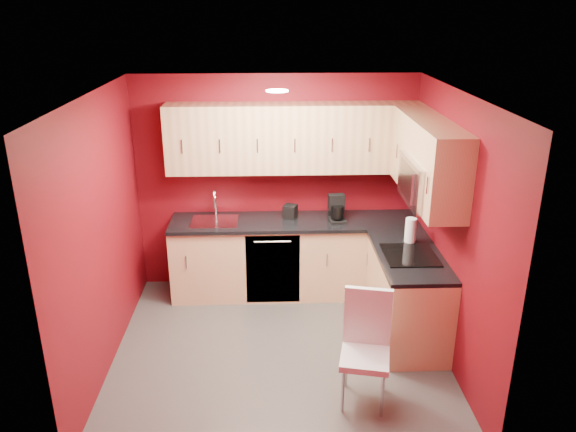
{
  "coord_description": "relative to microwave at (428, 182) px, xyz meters",
  "views": [
    {
      "loc": [
        -0.09,
        -4.72,
        3.21
      ],
      "look_at": [
        0.11,
        0.55,
        1.2
      ],
      "focal_mm": 35.0,
      "sensor_mm": 36.0,
      "label": 1
    }
  ],
  "objects": [
    {
      "name": "base_cabinets_back",
      "position": [
        -1.19,
        1.0,
        -1.22
      ],
      "size": [
        2.8,
        0.6,
        0.87
      ],
      "primitive_type": "cube",
      "color": "tan",
      "rests_on": "floor"
    },
    {
      "name": "cooktop",
      "position": [
        -0.11,
        0.0,
        -0.74
      ],
      "size": [
        0.5,
        0.55,
        0.01
      ],
      "primitive_type": "cube",
      "color": "black",
      "rests_on": "countertop_right"
    },
    {
      "name": "coffee_maker",
      "position": [
        -0.71,
        0.94,
        -0.6
      ],
      "size": [
        0.2,
        0.26,
        0.3
      ],
      "primitive_type": null,
      "rotation": [
        0.0,
        0.0,
        0.11
      ],
      "color": "black",
      "rests_on": "countertop_back"
    },
    {
      "name": "countertop_right",
      "position": [
        -0.11,
        0.04,
        -0.77
      ],
      "size": [
        0.63,
        1.27,
        0.04
      ],
      "primitive_type": "cube",
      "color": "black",
      "rests_on": "base_cabinets_right"
    },
    {
      "name": "napkin_holder",
      "position": [
        -1.24,
        1.07,
        -0.67
      ],
      "size": [
        0.18,
        0.18,
        0.15
      ],
      "primitive_type": null,
      "rotation": [
        0.0,
        0.0,
        -0.37
      ],
      "color": "black",
      "rests_on": "countertop_back"
    },
    {
      "name": "wall_right",
      "position": [
        0.21,
        -0.2,
        -0.41
      ],
      "size": [
        0.0,
        3.0,
        3.0
      ],
      "primitive_type": "plane",
      "rotation": [
        1.57,
        0.0,
        -1.57
      ],
      "color": "#5E0813",
      "rests_on": "floor"
    },
    {
      "name": "paper_towel",
      "position": [
        -0.04,
        0.31,
        -0.62
      ],
      "size": [
        0.17,
        0.17,
        0.26
      ],
      "primitive_type": null,
      "rotation": [
        0.0,
        0.0,
        -0.15
      ],
      "color": "white",
      "rests_on": "countertop_right"
    },
    {
      "name": "countertop_back",
      "position": [
        -1.19,
        0.99,
        -0.77
      ],
      "size": [
        2.8,
        0.63,
        0.04
      ],
      "primitive_type": "cube",
      "color": "black",
      "rests_on": "base_cabinets_back"
    },
    {
      "name": "downlight",
      "position": [
        -1.39,
        0.1,
        0.82
      ],
      "size": [
        0.2,
        0.2,
        0.01
      ],
      "primitive_type": "cylinder",
      "color": "white",
      "rests_on": "ceiling"
    },
    {
      "name": "base_cabinets_right",
      "position": [
        -0.09,
        0.05,
        -1.22
      ],
      "size": [
        0.6,
        1.3,
        0.87
      ],
      "primitive_type": "cube",
      "color": "tan",
      "rests_on": "floor"
    },
    {
      "name": "wall_back",
      "position": [
        -1.39,
        1.3,
        -0.41
      ],
      "size": [
        3.2,
        0.0,
        3.2
      ],
      "primitive_type": "plane",
      "rotation": [
        1.57,
        0.0,
        0.0
      ],
      "color": "#5E0813",
      "rests_on": "floor"
    },
    {
      "name": "microwave",
      "position": [
        0.0,
        0.0,
        0.0
      ],
      "size": [
        0.42,
        0.76,
        0.42
      ],
      "color": "silver",
      "rests_on": "upper_cabinets_right"
    },
    {
      "name": "wall_left",
      "position": [
        -2.99,
        -0.2,
        -0.41
      ],
      "size": [
        0.0,
        3.0,
        3.0
      ],
      "primitive_type": "plane",
      "rotation": [
        1.57,
        0.0,
        1.57
      ],
      "color": "#5E0813",
      "rests_on": "floor"
    },
    {
      "name": "ceiling",
      "position": [
        -1.39,
        -0.2,
        0.84
      ],
      "size": [
        3.2,
        3.2,
        0.0
      ],
      "primitive_type": "plane",
      "rotation": [
        3.14,
        0.0,
        0.0
      ],
      "color": "white",
      "rests_on": "wall_back"
    },
    {
      "name": "wall_front",
      "position": [
        -1.39,
        -1.7,
        -0.41
      ],
      "size": [
        3.2,
        0.0,
        3.2
      ],
      "primitive_type": "plane",
      "rotation": [
        -1.57,
        0.0,
        0.0
      ],
      "color": "#5E0813",
      "rests_on": "floor"
    },
    {
      "name": "sink",
      "position": [
        -2.09,
        1.0,
        -0.72
      ],
      "size": [
        0.52,
        0.42,
        0.35
      ],
      "color": "silver",
      "rests_on": "countertop_back"
    },
    {
      "name": "upper_cabinets_back",
      "position": [
        -1.19,
        1.13,
        0.17
      ],
      "size": [
        2.8,
        0.35,
        0.75
      ],
      "primitive_type": "cube",
      "color": "tan",
      "rests_on": "wall_back"
    },
    {
      "name": "dining_chair",
      "position": [
        -0.69,
        -0.98,
        -1.16
      ],
      "size": [
        0.48,
        0.5,
        0.99
      ],
      "primitive_type": null,
      "rotation": [
        0.0,
        0.0,
        -0.22
      ],
      "color": "silver",
      "rests_on": "floor"
    },
    {
      "name": "dishwasher_front",
      "position": [
        -1.44,
        0.71,
        -1.22
      ],
      "size": [
        0.6,
        0.02,
        0.82
      ],
      "primitive_type": "cube",
      "color": "black",
      "rests_on": "base_cabinets_back"
    },
    {
      "name": "upper_cabinets_right",
      "position": [
        0.03,
        0.24,
        0.23
      ],
      "size": [
        0.35,
        1.55,
        0.75
      ],
      "color": "tan",
      "rests_on": "wall_right"
    },
    {
      "name": "floor",
      "position": [
        -1.39,
        -0.2,
        -1.66
      ],
      "size": [
        3.2,
        3.2,
        0.0
      ],
      "primitive_type": "plane",
      "color": "#43403F",
      "rests_on": "ground"
    }
  ]
}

